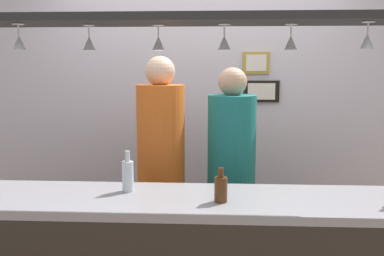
{
  "coord_description": "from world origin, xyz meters",
  "views": [
    {
      "loc": [
        0.14,
        -2.53,
        1.71
      ],
      "look_at": [
        0.0,
        0.1,
        1.32
      ],
      "focal_mm": 39.59,
      "sensor_mm": 36.0,
      "label": 1
    }
  ],
  "objects_px": {
    "person_left_orange_shirt": "(161,155)",
    "picture_frame_lower_pair": "(261,91)",
    "bottle_beer_brown_stubby": "(221,189)",
    "picture_frame_upper_small": "(256,63)",
    "bottle_soda_clear": "(128,175)",
    "person_middle_teal_shirt": "(231,163)"
  },
  "relations": [
    {
      "from": "picture_frame_upper_small",
      "to": "person_left_orange_shirt",
      "type": "bearing_deg",
      "value": -138.25
    },
    {
      "from": "person_left_orange_shirt",
      "to": "bottle_beer_brown_stubby",
      "type": "height_order",
      "value": "person_left_orange_shirt"
    },
    {
      "from": "person_left_orange_shirt",
      "to": "person_middle_teal_shirt",
      "type": "xyz_separation_m",
      "value": [
        0.5,
        0.0,
        -0.05
      ]
    },
    {
      "from": "bottle_soda_clear",
      "to": "picture_frame_lower_pair",
      "type": "bearing_deg",
      "value": 56.56
    },
    {
      "from": "bottle_beer_brown_stubby",
      "to": "bottle_soda_clear",
      "type": "relative_size",
      "value": 0.78
    },
    {
      "from": "bottle_soda_clear",
      "to": "picture_frame_lower_pair",
      "type": "relative_size",
      "value": 0.77
    },
    {
      "from": "person_middle_teal_shirt",
      "to": "bottle_soda_clear",
      "type": "relative_size",
      "value": 7.39
    },
    {
      "from": "person_middle_teal_shirt",
      "to": "bottle_beer_brown_stubby",
      "type": "distance_m",
      "value": 0.84
    },
    {
      "from": "bottle_soda_clear",
      "to": "person_left_orange_shirt",
      "type": "bearing_deg",
      "value": 81.6
    },
    {
      "from": "person_middle_teal_shirt",
      "to": "bottle_beer_brown_stubby",
      "type": "relative_size",
      "value": 9.44
    },
    {
      "from": "person_left_orange_shirt",
      "to": "picture_frame_lower_pair",
      "type": "xyz_separation_m",
      "value": [
        0.77,
        0.64,
        0.42
      ]
    },
    {
      "from": "picture_frame_lower_pair",
      "to": "person_left_orange_shirt",
      "type": "bearing_deg",
      "value": -140.11
    },
    {
      "from": "picture_frame_lower_pair",
      "to": "bottle_beer_brown_stubby",
      "type": "bearing_deg",
      "value": -103.47
    },
    {
      "from": "bottle_beer_brown_stubby",
      "to": "bottle_soda_clear",
      "type": "bearing_deg",
      "value": 162.75
    },
    {
      "from": "bottle_beer_brown_stubby",
      "to": "person_left_orange_shirt",
      "type": "bearing_deg",
      "value": 116.55
    },
    {
      "from": "bottle_beer_brown_stubby",
      "to": "person_middle_teal_shirt",
      "type": "bearing_deg",
      "value": 84.09
    },
    {
      "from": "picture_frame_upper_small",
      "to": "bottle_beer_brown_stubby",
      "type": "bearing_deg",
      "value": -101.67
    },
    {
      "from": "person_left_orange_shirt",
      "to": "bottle_beer_brown_stubby",
      "type": "xyz_separation_m",
      "value": [
        0.42,
        -0.83,
        0.01
      ]
    },
    {
      "from": "bottle_soda_clear",
      "to": "picture_frame_lower_pair",
      "type": "height_order",
      "value": "picture_frame_lower_pair"
    },
    {
      "from": "bottle_soda_clear",
      "to": "picture_frame_upper_small",
      "type": "height_order",
      "value": "picture_frame_upper_small"
    },
    {
      "from": "picture_frame_lower_pair",
      "to": "picture_frame_upper_small",
      "type": "height_order",
      "value": "picture_frame_upper_small"
    },
    {
      "from": "person_left_orange_shirt",
      "to": "picture_frame_upper_small",
      "type": "distance_m",
      "value": 1.17
    }
  ]
}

